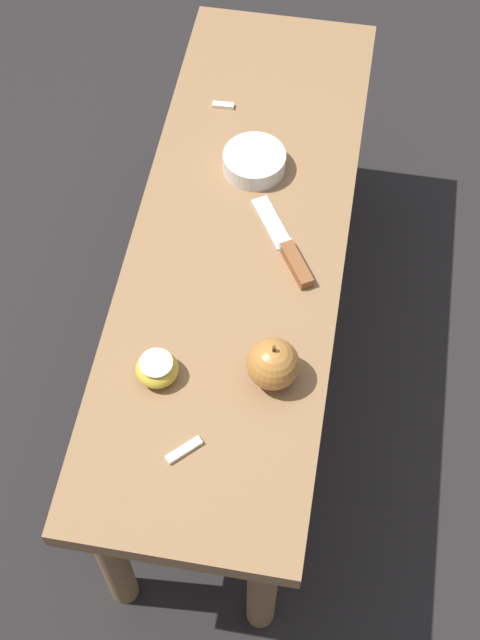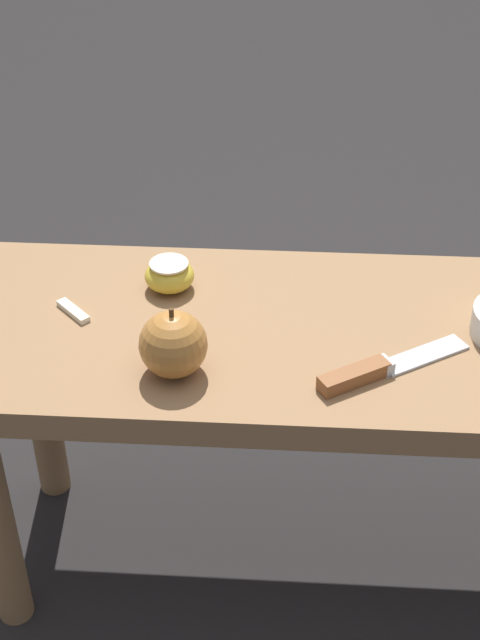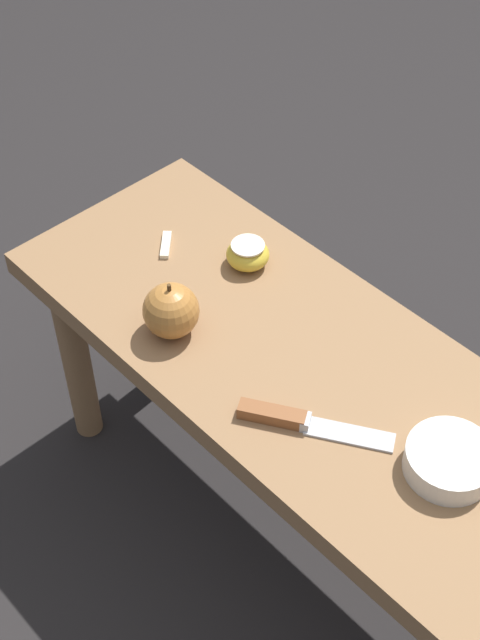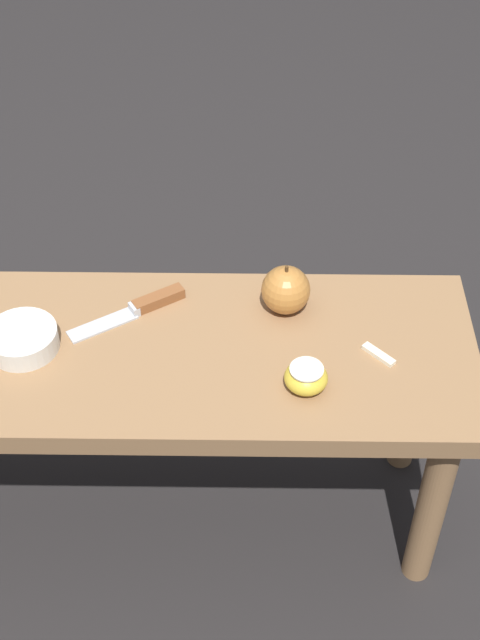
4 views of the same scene
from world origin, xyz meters
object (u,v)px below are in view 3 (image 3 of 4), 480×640
Objects in this scene: apple_cut at (248,254)px; bowl at (450,460)px; knife at (293,420)px; wooden_bench at (351,428)px; apple_whole at (171,311)px.

apple_cut is 0.47m from bowl.
apple_cut is at bearing 115.29° from knife.
apple_cut reaches higher than wooden_bench.
apple_cut is at bearing 164.98° from wooden_bench.
apple_whole is 1.37× the size of apple_cut.
knife is (-0.03, -0.09, 0.08)m from wooden_bench.
apple_cut is (-0.28, 0.18, 0.01)m from knife.
knife is at bearing -153.17° from bowl.
bowl is (0.44, 0.10, -0.02)m from apple_whole.
wooden_bench is 10.13× the size of bowl.
apple_whole reaches higher than bowl.
apple_whole is (-0.25, -0.01, 0.03)m from knife.
knife is 0.25m from apple_whole.
bowl reaches higher than knife.
apple_whole is at bearing -81.18° from apple_cut.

